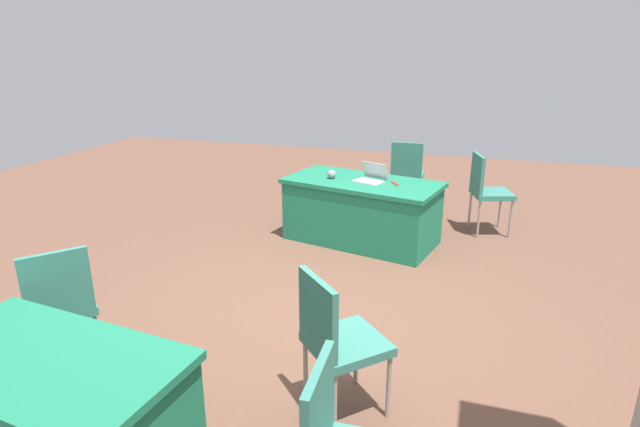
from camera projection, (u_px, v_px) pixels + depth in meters
The scene contains 10 objects.
ground_plane at pixel (317, 322), 4.24m from camera, with size 14.40×14.40×0.00m, color brown.
table_foreground at pixel (362, 211), 5.88m from camera, with size 1.89×1.23×0.73m.
table_mid_left at pixel (54, 417), 2.62m from camera, with size 1.50×0.90×0.73m.
chair_near_front at pixel (407, 171), 6.93m from camera, with size 0.45×0.45×0.98m.
chair_tucked_right at pixel (487, 188), 6.10m from camera, with size 0.55×0.55×0.97m.
chair_by_pillar at pixel (59, 301), 3.45m from camera, with size 0.62×0.62×0.94m.
chair_back_row at pixel (337, 336), 3.03m from camera, with size 0.62×0.62×0.95m.
laptop_silver at pixel (370, 178), 5.72m from camera, with size 0.40×0.38×0.21m.
yarn_ball at pixel (332, 174), 5.84m from camera, with size 0.10×0.10×0.10m, color gray.
scissors_red at pixel (395, 184), 5.63m from camera, with size 0.18×0.04×0.01m, color red.
Camera 1 is at (-1.15, 3.55, 2.20)m, focal length 28.36 mm.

